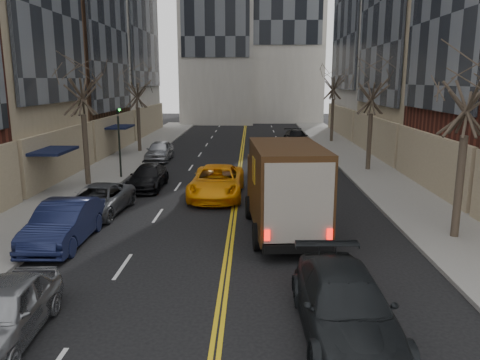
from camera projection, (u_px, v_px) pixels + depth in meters
The scene contains 20 objects.
sidewalk_left at pixel (118, 164), 34.43m from camera, with size 4.00×66.00×0.15m, color slate.
sidewalk_right at pixel (364, 165), 33.99m from camera, with size 4.00×66.00×0.15m, color slate.
tree_lf_mid at pixel (80, 72), 26.20m from camera, with size 3.20×3.20×8.91m.
tree_lf_far at pixel (137, 81), 39.03m from camera, with size 3.20×3.20×8.12m.
tree_rt_near at pixel (471, 71), 17.02m from camera, with size 3.20×3.20×8.71m.
tree_rt_mid at pixel (373, 79), 30.76m from camera, with size 3.20×3.20×8.32m.
tree_rt_far at pixel (334, 73), 45.30m from camera, with size 3.20×3.20×9.11m.
traffic_signal at pixel (119, 135), 28.92m from camera, with size 0.29×0.26×4.70m.
ups_truck at pixel (285, 189), 18.73m from camera, with size 3.19×6.96×3.71m.
observer_sedan at pixel (345, 306), 11.36m from camera, with size 2.34×5.47×1.57m.
taxi at pixel (217, 182), 24.92m from camera, with size 2.71×5.88×1.63m, color #FF9F0A.
pedestrian at pixel (260, 210), 19.68m from camera, with size 0.57×0.37×1.55m, color black.
parked_lf_a at pixel (4, 312), 11.18m from camera, with size 1.71×4.24×1.45m, color #929599.
parked_lf_b at pixel (64, 223), 17.75m from camera, with size 1.73×4.95×1.63m, color #101634.
parked_lf_c at pixel (98, 200), 21.68m from camera, with size 2.26×4.90×1.36m, color #4C4E53.
parked_lf_d at pixel (148, 177), 26.93m from camera, with size 1.84×4.52×1.31m, color black.
parked_lf_e at pixel (160, 151), 36.18m from camera, with size 1.79×4.44×1.51m, color #ADAFB5.
parked_rt_a at pixel (315, 162), 31.64m from camera, with size 1.50×4.31×1.42m, color #4B4D53.
parked_rt_b at pixel (308, 153), 35.48m from camera, with size 2.41×5.23×1.45m, color #9A9DA1.
parked_rt_c at pixel (296, 138), 44.57m from camera, with size 2.01×4.95×1.44m, color black.
Camera 1 is at (0.81, -6.67, 6.17)m, focal length 35.00 mm.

